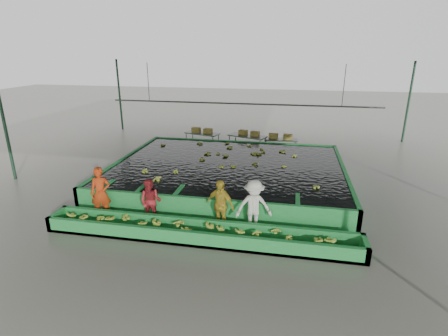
% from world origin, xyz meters
% --- Properties ---
extents(ground, '(80.00, 80.00, 0.00)m').
position_xyz_m(ground, '(0.00, 0.00, 0.00)').
color(ground, slate).
rests_on(ground, ground).
extents(shed_roof, '(20.00, 22.00, 0.04)m').
position_xyz_m(shed_roof, '(0.00, 0.00, 5.00)').
color(shed_roof, gray).
rests_on(shed_roof, shed_posts).
extents(shed_posts, '(20.00, 22.00, 5.00)m').
position_xyz_m(shed_posts, '(0.00, 0.00, 2.50)').
color(shed_posts, '#1E402A').
rests_on(shed_posts, ground).
extents(flotation_tank, '(10.00, 8.00, 0.90)m').
position_xyz_m(flotation_tank, '(0.00, 1.50, 0.45)').
color(flotation_tank, '#238B3B').
rests_on(flotation_tank, ground).
extents(tank_water, '(9.70, 7.70, 0.00)m').
position_xyz_m(tank_water, '(0.00, 1.50, 0.85)').
color(tank_water, black).
rests_on(tank_water, flotation_tank).
extents(sorting_trough, '(10.00, 1.00, 0.50)m').
position_xyz_m(sorting_trough, '(0.00, -3.60, 0.25)').
color(sorting_trough, '#238B3B').
rests_on(sorting_trough, ground).
extents(cableway_rail, '(0.08, 0.08, 14.00)m').
position_xyz_m(cableway_rail, '(0.00, 5.00, 3.00)').
color(cableway_rail, '#59605B').
rests_on(cableway_rail, shed_roof).
extents(rail_hanger_left, '(0.04, 0.04, 2.00)m').
position_xyz_m(rail_hanger_left, '(-5.00, 5.00, 4.00)').
color(rail_hanger_left, '#59605B').
rests_on(rail_hanger_left, shed_roof).
extents(rail_hanger_right, '(0.04, 0.04, 2.00)m').
position_xyz_m(rail_hanger_right, '(5.00, 5.00, 4.00)').
color(rail_hanger_right, '#59605B').
rests_on(rail_hanger_right, shed_roof).
extents(worker_a, '(0.79, 0.64, 1.88)m').
position_xyz_m(worker_a, '(-3.72, -2.80, 0.94)').
color(worker_a, '#BC3911').
rests_on(worker_a, ground).
extents(worker_b, '(0.79, 0.63, 1.57)m').
position_xyz_m(worker_b, '(-1.89, -2.80, 0.78)').
color(worker_b, '#A32428').
rests_on(worker_b, ground).
extents(worker_c, '(1.10, 0.77, 1.74)m').
position_xyz_m(worker_c, '(0.52, -2.80, 0.87)').
color(worker_c, gold).
rests_on(worker_c, ground).
extents(worker_d, '(1.31, 0.97, 1.81)m').
position_xyz_m(worker_d, '(1.62, -2.80, 0.90)').
color(worker_d, beige).
rests_on(worker_d, ground).
extents(packing_table_left, '(2.18, 1.36, 0.92)m').
position_xyz_m(packing_table_left, '(-2.57, 6.85, 0.46)').
color(packing_table_left, '#59605B').
rests_on(packing_table_left, ground).
extents(packing_table_mid, '(2.33, 1.54, 0.98)m').
position_xyz_m(packing_table_mid, '(0.20, 6.47, 0.49)').
color(packing_table_mid, '#59605B').
rests_on(packing_table_mid, ground).
extents(packing_table_right, '(1.89, 0.88, 0.84)m').
position_xyz_m(packing_table_right, '(2.10, 6.56, 0.42)').
color(packing_table_right, '#59605B').
rests_on(packing_table_right, ground).
extents(box_stack_left, '(1.30, 0.58, 0.27)m').
position_xyz_m(box_stack_left, '(-2.60, 6.92, 0.93)').
color(box_stack_left, olive).
rests_on(box_stack_left, packing_table_left).
extents(box_stack_mid, '(1.25, 0.65, 0.26)m').
position_xyz_m(box_stack_mid, '(0.28, 6.51, 0.99)').
color(box_stack_mid, olive).
rests_on(box_stack_mid, packing_table_mid).
extents(box_stack_right, '(1.33, 0.45, 0.28)m').
position_xyz_m(box_stack_right, '(2.07, 6.60, 0.84)').
color(box_stack_right, olive).
rests_on(box_stack_right, packing_table_right).
extents(floating_bananas, '(9.34, 6.37, 0.13)m').
position_xyz_m(floating_bananas, '(0.00, 2.30, 0.85)').
color(floating_bananas, '#97AB31').
rests_on(floating_bananas, tank_water).
extents(trough_bananas, '(9.70, 0.65, 0.13)m').
position_xyz_m(trough_bananas, '(0.00, -3.60, 0.40)').
color(trough_bananas, '#97AB31').
rests_on(trough_bananas, sorting_trough).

